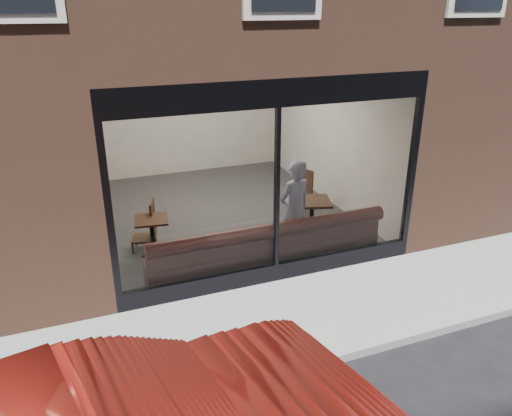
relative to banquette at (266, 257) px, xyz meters
name	(u,v)px	position (x,y,z in m)	size (l,w,h in m)	color
ground	(339,358)	(0.00, -2.45, -0.23)	(120.00, 120.00, 0.00)	black
sidewalk_near	(304,315)	(0.00, -1.45, -0.22)	(40.00, 2.00, 0.01)	gray
kerb_near	(342,356)	(0.00, -2.50, -0.17)	(40.00, 0.10, 0.12)	gray
host_building_pier_left	(21,124)	(-3.75, 5.55, 1.38)	(2.50, 12.00, 3.20)	brown
host_building_pier_right	(315,102)	(3.75, 5.55, 1.38)	(2.50, 12.00, 3.20)	brown
host_building_backfill	(159,93)	(0.00, 8.55, 1.38)	(5.00, 6.00, 3.20)	brown
cafe_floor	(220,212)	(0.00, 2.55, -0.21)	(6.00, 6.00, 0.00)	#2D2D30
cafe_ceiling	(216,58)	(0.00, 2.55, 2.97)	(6.00, 6.00, 0.00)	white
cafe_wall_back	(183,112)	(0.00, 5.54, 1.37)	(5.00, 5.00, 0.00)	beige
cafe_wall_left	(89,153)	(-2.49, 2.55, 1.37)	(6.00, 6.00, 0.00)	beige
cafe_wall_right	(328,129)	(2.49, 2.55, 1.37)	(6.00, 6.00, 0.00)	beige
storefront_kick	(275,272)	(0.00, -0.40, -0.08)	(5.00, 0.10, 0.30)	black
storefront_header	(278,93)	(0.00, -0.40, 2.77)	(5.00, 0.10, 0.40)	black
storefront_mullion	(277,190)	(0.00, -0.40, 1.32)	(0.06, 0.10, 2.50)	black
storefront_glass	(278,191)	(0.00, -0.43, 1.33)	(4.80, 4.80, 0.00)	white
banquette	(266,257)	(0.00, 0.00, 0.00)	(4.00, 0.55, 0.45)	#3C1516
person	(294,210)	(0.61, 0.22, 0.66)	(0.65, 0.43, 1.77)	#AAB9E2
cafe_table_left	(151,220)	(-1.69, 1.05, 0.52)	(0.55, 0.55, 0.04)	black
cafe_table_right	(312,201)	(1.26, 0.81, 0.52)	(0.66, 0.66, 0.04)	black
cafe_chair_left	(144,238)	(-1.79, 1.42, 0.01)	(0.40, 0.40, 0.04)	black
cafe_chair_right	(299,203)	(1.54, 1.92, 0.01)	(0.39, 0.39, 0.04)	black
wall_poster	(97,176)	(-2.45, 1.36, 1.30)	(0.02, 0.66, 0.88)	white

